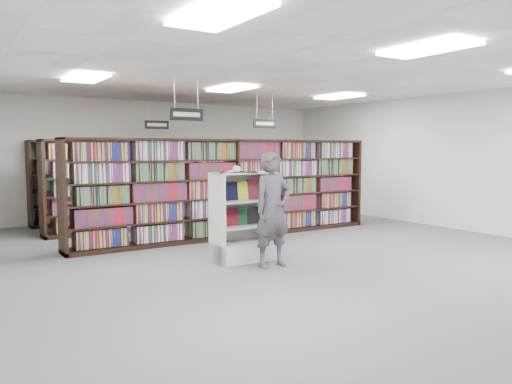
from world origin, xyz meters
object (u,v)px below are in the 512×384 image
bookshelf_row_near (232,188)px  open_book (237,170)px  shopper (273,210)px  endcap_display (243,231)px

bookshelf_row_near → open_book: 2.46m
bookshelf_row_near → open_book: bearing=-117.6°
open_book → shopper: (0.33, -0.57, -0.62)m
shopper → bookshelf_row_near: bearing=72.7°
bookshelf_row_near → shopper: (-0.79, -2.70, -0.13)m
endcap_display → shopper: bearing=-74.9°
open_book → shopper: bearing=-36.3°
open_book → shopper: 0.90m
bookshelf_row_near → open_book: (-1.12, -2.13, 0.49)m
endcap_display → bookshelf_row_near: bearing=64.8°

